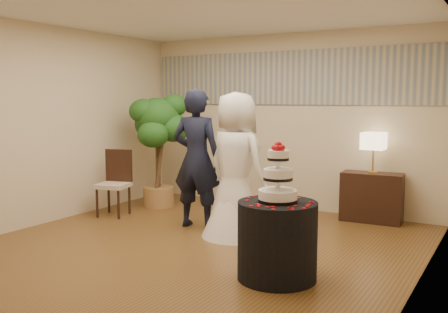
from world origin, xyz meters
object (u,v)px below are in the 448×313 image
Objects in this scene: cake_table at (277,240)px; ficus_tree at (158,150)px; wedding_cake at (278,172)px; console at (372,197)px; table_lamp at (373,153)px; bride at (236,165)px; groom at (197,159)px; side_chair at (113,183)px.

ficus_tree is (-3.08, 2.05, 0.56)m from cake_table.
wedding_cake is 0.69× the size of console.
table_lamp reaches higher than console.
bride is at bearing -128.20° from table_lamp.
console is at bearing -151.58° from groom.
bride is at bearing 134.01° from wedding_cake.
groom is 1.01× the size of ficus_tree.
ficus_tree is at bearing 64.50° from side_chair.
table_lamp is at bearing 85.76° from wedding_cake.
ficus_tree is at bearing 146.34° from cake_table.
side_chair is (-3.25, 1.17, 0.11)m from cake_table.
ficus_tree is at bearing -10.11° from bride.
table_lamp is at bearing -113.62° from bride.
bride is at bearing 134.01° from cake_table.
side_chair is (-3.45, -1.64, 0.14)m from console.
groom is 2.44× the size of cake_table.
console is 3.83m from side_chair.
bride reaches higher than table_lamp.
groom is at bearing 4.36° from bride.
groom is at bearing 144.76° from wedding_cake.
bride is 3.15× the size of wedding_cake.
wedding_cake is 0.31× the size of ficus_tree.
wedding_cake reaches higher than console.
groom is 1.91× the size of side_chair.
cake_table reaches higher than console.
groom is 2.60m from console.
table_lamp reaches higher than cake_table.
wedding_cake reaches higher than table_lamp.
side_chair is (-0.17, -0.88, -0.44)m from ficus_tree.
table_lamp is 3.37m from ficus_tree.
cake_table is 2.88m from table_lamp.
groom is at bearing -10.77° from side_chair.
bride reaches higher than console.
console is at bearing 85.76° from cake_table.
cake_table is 3.45m from side_chair.
wedding_cake is 0.59× the size of side_chair.
groom reaches higher than table_lamp.
cake_table is (1.10, -1.14, -0.54)m from bride.
cake_table is at bearing 135.53° from groom.
wedding_cake is at bearing -94.24° from table_lamp.
side_chair is at bearing 160.25° from cake_table.
ficus_tree is at bearing 146.34° from wedding_cake.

